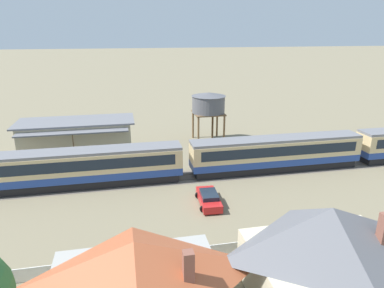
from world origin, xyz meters
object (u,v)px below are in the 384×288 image
object	(u,v)px
passenger_train	(188,159)
station_building	(78,137)
water_tower	(208,103)
parked_car_red	(209,198)
yard_tree_0	(213,106)
cottage_terracotta_roof	(136,282)
cottage_grey_roof_2	(327,250)

from	to	relation	value
passenger_train	station_building	distance (m)	16.43
water_tower	parked_car_red	bearing A→B (deg)	-103.90
station_building	water_tower	size ratio (longest dim) A/B	2.04
passenger_train	yard_tree_0	distance (m)	14.69
yard_tree_0	station_building	bearing A→B (deg)	-171.87
water_tower	cottage_terracotta_roof	distance (m)	34.16
parked_car_red	cottage_terracotta_roof	bearing A→B (deg)	153.10
yard_tree_0	parked_car_red	bearing A→B (deg)	-105.74
cottage_terracotta_roof	yard_tree_0	xyz separation A→B (m)	(12.82, 32.18, 2.44)
cottage_terracotta_roof	cottage_grey_roof_2	xyz separation A→B (m)	(11.40, -0.02, 0.38)
passenger_train	cottage_terracotta_roof	world-z (taller)	cottage_terracotta_roof
parked_car_red	water_tower	bearing A→B (deg)	-10.69
passenger_train	parked_car_red	bearing A→B (deg)	-84.04
passenger_train	station_building	xyz separation A→B (m)	(-12.83, 10.26, 0.13)
station_building	water_tower	world-z (taller)	water_tower
passenger_train	water_tower	distance (m)	14.18
parked_car_red	station_building	bearing A→B (deg)	41.91
cottage_terracotta_roof	parked_car_red	world-z (taller)	cottage_terracotta_roof
station_building	parked_car_red	distance (m)	21.69
water_tower	parked_car_red	world-z (taller)	water_tower
passenger_train	station_building	bearing A→B (deg)	141.35
passenger_train	yard_tree_0	xyz separation A→B (m)	(6.21, 12.98, 2.95)
cottage_grey_roof_2	yard_tree_0	xyz separation A→B (m)	(1.42, 32.20, 2.06)
water_tower	yard_tree_0	xyz separation A→B (m)	(0.76, 0.35, -0.49)
cottage_grey_roof_2	station_building	bearing A→B (deg)	120.87
cottage_terracotta_roof	parked_car_red	size ratio (longest dim) A/B	2.24
passenger_train	station_building	size ratio (longest dim) A/B	5.73
cottage_terracotta_roof	yard_tree_0	distance (m)	34.72
cottage_grey_roof_2	parked_car_red	bearing A→B (deg)	108.03
cottage_terracotta_roof	yard_tree_0	bearing A→B (deg)	68.28
cottage_grey_roof_2	water_tower	bearing A→B (deg)	88.82
cottage_terracotta_roof	water_tower	bearing A→B (deg)	69.25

